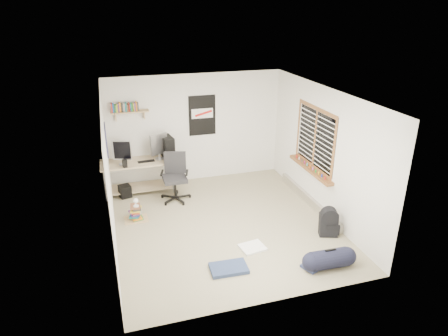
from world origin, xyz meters
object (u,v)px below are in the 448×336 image
object	(u,v)px
office_chair	(175,179)
duffel_bag	(329,260)
backpack	(328,225)
desk	(139,176)
book_stack	(136,213)

from	to	relation	value
office_chair	duffel_bag	xyz separation A→B (m)	(1.92, -3.05, -0.35)
backpack	duffel_bag	bearing A→B (deg)	-99.77
desk	office_chair	xyz separation A→B (m)	(0.70, -0.65, 0.12)
backpack	office_chair	bearing A→B (deg)	157.30
office_chair	backpack	size ratio (longest dim) A/B	2.40
duffel_bag	desk	bearing A→B (deg)	127.23
backpack	book_stack	size ratio (longest dim) A/B	0.97
office_chair	book_stack	world-z (taller)	office_chair
desk	duffel_bag	size ratio (longest dim) A/B	2.55
backpack	book_stack	bearing A→B (deg)	174.27
office_chair	backpack	world-z (taller)	office_chair
office_chair	duffel_bag	distance (m)	3.62
duffel_bag	book_stack	xyz separation A→B (m)	(-2.82, 2.43, 0.01)
office_chair	duffel_bag	world-z (taller)	office_chair
desk	book_stack	size ratio (longest dim) A/B	3.58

